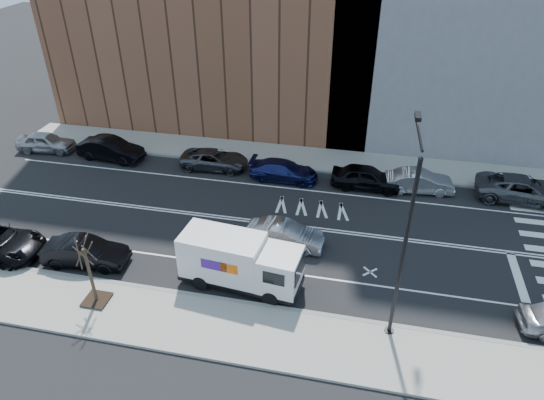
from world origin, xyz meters
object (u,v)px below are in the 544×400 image
at_px(far_parked_a, 46,142).
at_px(far_parked_b, 111,149).
at_px(fedex_van, 240,261).
at_px(driving_sedan, 285,235).

bearing_deg(far_parked_a, far_parked_b, -97.90).
xyz_separation_m(fedex_van, far_parked_b, (-13.11, 11.38, -0.66)).
distance_m(fedex_van, far_parked_b, 17.38).
bearing_deg(fedex_van, driving_sedan, 72.32).
distance_m(fedex_van, far_parked_a, 22.03).
bearing_deg(driving_sedan, fedex_van, 158.95).
height_order(fedex_van, far_parked_a, fedex_van).
bearing_deg(far_parked_b, driving_sedan, -111.78).
relative_size(fedex_van, far_parked_a, 1.44).
height_order(far_parked_a, far_parked_b, far_parked_b).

